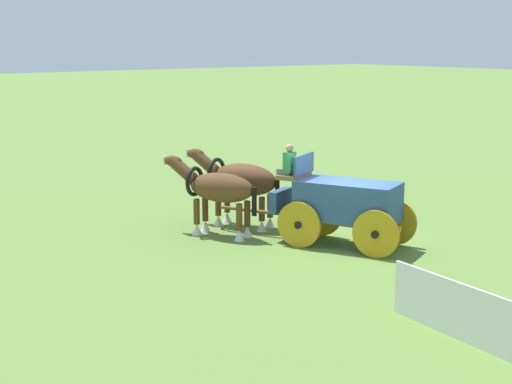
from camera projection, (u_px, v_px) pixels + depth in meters
The scene contains 5 objects.
ground_plane at pixel (347, 246), 21.27m from camera, with size 220.00×220.00×0.00m, color olive.
show_wagon at pixel (343, 202), 21.10m from camera, with size 5.53×3.08×2.73m.
draft_horse_near at pixel (217, 189), 22.18m from camera, with size 2.91×1.70×2.21m.
draft_horse_off at pixel (240, 181), 23.28m from camera, with size 3.04×1.80×2.24m.
sponsor_banner at pixel (453, 309), 14.70m from camera, with size 3.20×0.06×1.10m, color silver.
Camera 1 is at (-14.78, 14.54, 5.55)m, focal length 54.89 mm.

